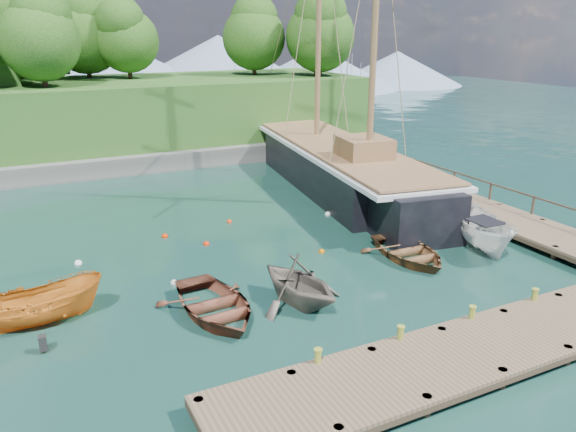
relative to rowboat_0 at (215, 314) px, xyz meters
name	(u,v)px	position (x,y,z in m)	size (l,w,h in m)	color
ground	(342,287)	(5.41, -0.08, 0.00)	(160.00, 160.00, 0.00)	#14372C
dock_near	(503,342)	(7.41, -6.58, 0.43)	(20.00, 3.20, 1.10)	brown
dock_east	(445,197)	(16.91, 6.92, 0.43)	(3.20, 24.00, 1.10)	brown
bollard_0	(318,379)	(1.41, -5.18, 0.00)	(0.26, 0.26, 0.45)	olive
bollard_1	(399,355)	(4.41, -5.18, 0.00)	(0.26, 0.26, 0.45)	olive
bollard_2	(470,333)	(7.41, -5.18, 0.00)	(0.26, 0.26, 0.45)	olive
bollard_3	(532,315)	(10.41, -5.18, 0.00)	(0.26, 0.26, 0.45)	olive
rowboat_0	(215,314)	(0.00, 0.00, 0.00)	(3.51, 4.91, 1.02)	brown
rowboat_1	(299,303)	(3.16, -0.58, 0.00)	(3.39, 3.93, 2.07)	#655C52
rowboat_2	(408,259)	(9.61, 1.04, 0.00)	(3.26, 4.56, 0.94)	brown
motorboat_orange	(43,324)	(-5.70, 2.04, 0.00)	(1.64, 4.35, 1.68)	orange
cabin_boat_white	(481,249)	(13.50, 0.47, 0.00)	(1.90, 5.06, 1.95)	white
schooner	(339,170)	(13.05, 12.70, 1.21)	(8.57, 29.17, 21.74)	black
mooring_buoy_0	(174,284)	(-0.63, 3.24, 0.00)	(0.30, 0.30, 0.30)	silver
mooring_buoy_1	(206,244)	(1.98, 6.86, 0.00)	(0.30, 0.30, 0.30)	#FB2200
mooring_buoy_2	(322,252)	(6.50, 3.51, 0.00)	(0.29, 0.29, 0.29)	#D56500
mooring_buoy_3	(328,215)	(9.57, 8.22, 0.00)	(0.32, 0.32, 0.32)	silver
mooring_buoy_4	(165,237)	(0.44, 8.77, 0.00)	(0.33, 0.33, 0.33)	red
mooring_buoy_5	(230,222)	(4.16, 9.46, 0.00)	(0.29, 0.29, 0.29)	red
mooring_buoy_6	(78,264)	(-3.90, 7.12, 0.00)	(0.34, 0.34, 0.34)	white
distant_ridge	(118,69)	(9.71, 69.92, 4.35)	(117.00, 40.00, 10.00)	#728CA5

